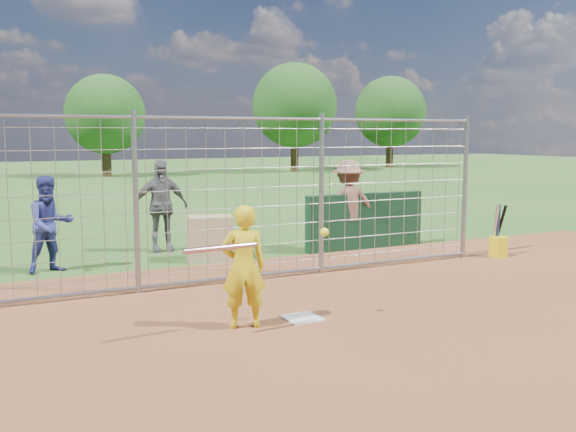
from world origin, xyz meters
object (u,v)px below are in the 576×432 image
equipment_bin (210,238)px  bucket_with_bats (498,244)px  batter (244,267)px  bystander_b (160,206)px  bystander_a (50,224)px  bystander_c (348,205)px

equipment_bin → bucket_with_bats: size_ratio=0.82×
batter → equipment_bin: batter is taller
batter → bystander_b: size_ratio=0.82×
batter → bystander_b: bystander_b is taller
bucket_with_bats → bystander_b: bearing=148.6°
batter → bystander_a: bystander_a is taller
bystander_b → equipment_bin: bystander_b is taller
bucket_with_bats → bystander_c: bearing=137.2°
bystander_a → bucket_with_bats: size_ratio=1.63×
bystander_c → equipment_bin: 2.86m
bystander_a → equipment_bin: (2.68, -0.18, -0.40)m
bystander_c → batter: bearing=57.4°
bystander_b → bystander_c: bystander_b is taller
bystander_b → bystander_c: 3.65m
bystander_b → batter: bearing=-92.0°
bystander_b → bystander_a: bearing=-151.1°
bystander_c → bucket_with_bats: bearing=149.2°
bystander_a → equipment_bin: 2.72m
bystander_a → bystander_b: bystander_b is taller
bystander_b → bucket_with_bats: 6.41m
bystander_c → equipment_bin: bearing=8.3°
bystander_b → bucket_with_bats: bystander_b is taller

